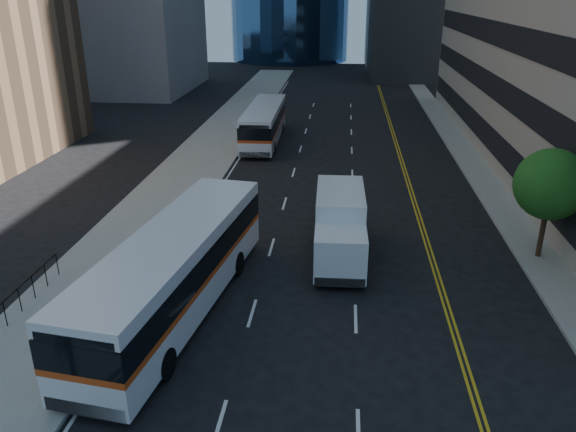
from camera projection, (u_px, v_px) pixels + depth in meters
The scene contains 7 objects.
ground at pixel (342, 349), 19.61m from camera, with size 160.00×160.00×0.00m, color black.
sidewalk_west at pixel (210, 149), 43.57m from camera, with size 5.00×90.00×0.15m, color gray.
sidewalk_east at pixel (466, 156), 41.79m from camera, with size 2.00×90.00×0.15m, color gray.
street_tree at pixel (551, 185), 24.78m from camera, with size 3.20×3.20×5.10m.
bus_front at pixel (175, 270), 21.22m from camera, with size 4.54×13.10×3.31m.
bus_rear at pixel (264, 123), 45.29m from camera, with size 2.62×11.37×2.92m.
box_truck at pixel (340, 226), 25.60m from camera, with size 2.34×6.43×3.05m.
Camera 1 is at (-0.26, -16.51, 11.71)m, focal length 35.00 mm.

